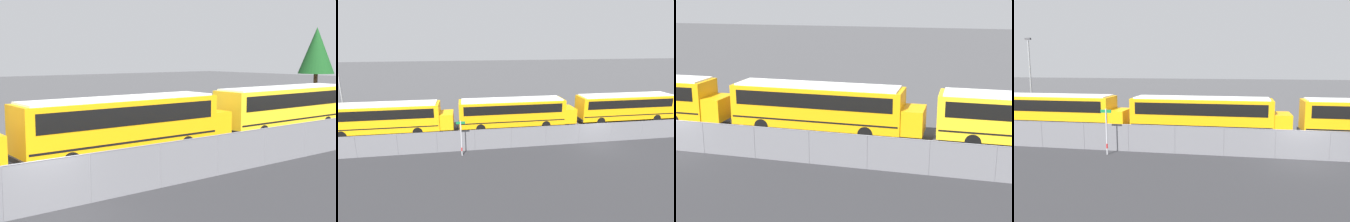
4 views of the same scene
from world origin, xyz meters
The scene contains 5 objects.
ground_plane centered at (0.00, 0.00, 0.00)m, with size 200.00×200.00×0.00m, color #424244.
fence centered at (0.00, 0.00, 0.92)m, with size 89.15×0.07×1.80m.
school_bus_3 centered at (6.58, 5.52, 1.83)m, with size 12.23×2.47×3.09m.
school_bus_4 centered at (19.49, 5.63, 1.83)m, with size 12.23×2.47×3.09m.
tree_0 centered at (38.44, 16.49, 5.66)m, with size 3.88×3.88×8.22m.
Camera 1 is at (-6.08, -14.24, 5.17)m, focal length 50.00 mm.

